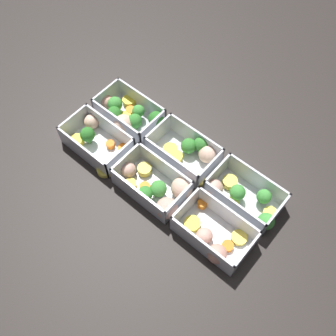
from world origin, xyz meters
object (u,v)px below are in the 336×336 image
object	(u,v)px
container_far_center	(158,189)
container_far_right	(95,139)
container_near_center	(190,152)
container_far_left	(213,236)
container_near_left	(242,197)
container_near_right	(128,115)

from	to	relation	value
container_far_center	container_far_right	world-z (taller)	same
container_near_center	container_far_center	bearing A→B (deg)	94.05
container_far_left	container_far_right	bearing A→B (deg)	-1.59
container_far_right	container_near_left	bearing A→B (deg)	-164.14
container_near_left	container_far_left	distance (m)	0.11
container_far_right	container_near_center	bearing A→B (deg)	-148.56
container_far_center	container_near_left	bearing A→B (deg)	-145.81
container_near_center	container_near_right	distance (m)	0.19
container_near_left	container_far_left	world-z (taller)	same
container_near_right	container_far_center	bearing A→B (deg)	151.25
container_near_left	container_far_right	size ratio (longest dim) A/B	1.05
container_far_left	container_far_right	size ratio (longest dim) A/B	0.97
container_near_center	container_near_right	size ratio (longest dim) A/B	0.95
container_far_left	container_far_center	size ratio (longest dim) A/B	0.88
container_far_right	container_far_center	bearing A→B (deg)	179.09
container_near_right	container_far_right	bearing A→B (deg)	84.28
container_near_center	container_far_right	world-z (taller)	same
container_near_center	container_near_left	bearing A→B (deg)	173.90
container_far_left	container_far_center	bearing A→B (deg)	-2.47
container_near_left	container_near_right	bearing A→B (deg)	-0.18
container_near_left	container_near_right	xyz separation A→B (m)	(0.36, -0.00, 0.00)
container_near_center	container_far_center	xyz separation A→B (m)	(-0.01, 0.13, 0.00)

